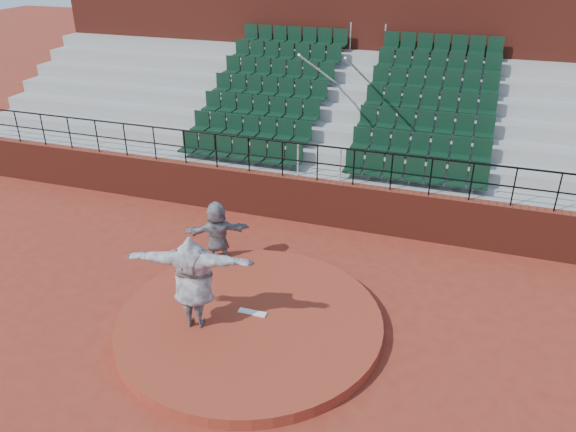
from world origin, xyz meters
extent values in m
plane|color=maroon|center=(0.00, 0.00, 0.00)|extent=(90.00, 90.00, 0.00)
cylinder|color=maroon|center=(0.00, 0.00, 0.12)|extent=(5.50, 5.50, 0.25)
cube|color=white|center=(0.00, 0.15, 0.27)|extent=(0.60, 0.15, 0.03)
cube|color=maroon|center=(0.00, 5.00, 0.65)|extent=(24.00, 0.30, 1.30)
cylinder|color=black|center=(0.00, 5.00, 2.30)|extent=(24.00, 0.05, 0.05)
cylinder|color=black|center=(0.00, 5.00, 1.80)|extent=(24.00, 0.04, 0.04)
cylinder|color=black|center=(-10.00, 5.00, 1.80)|extent=(0.04, 0.04, 1.00)
cylinder|color=black|center=(-9.00, 5.00, 1.80)|extent=(0.04, 0.04, 1.00)
cylinder|color=black|center=(-8.00, 5.00, 1.80)|extent=(0.04, 0.04, 1.00)
cylinder|color=black|center=(-7.00, 5.00, 1.80)|extent=(0.04, 0.04, 1.00)
cylinder|color=black|center=(-6.00, 5.00, 1.80)|extent=(0.04, 0.04, 1.00)
cylinder|color=black|center=(-5.00, 5.00, 1.80)|extent=(0.04, 0.04, 1.00)
cylinder|color=black|center=(-4.00, 5.00, 1.80)|extent=(0.04, 0.04, 1.00)
cylinder|color=black|center=(-3.00, 5.00, 1.80)|extent=(0.04, 0.04, 1.00)
cylinder|color=black|center=(-2.00, 5.00, 1.80)|extent=(0.04, 0.04, 1.00)
cylinder|color=black|center=(-1.00, 5.00, 1.80)|extent=(0.04, 0.04, 1.00)
cylinder|color=black|center=(0.00, 5.00, 1.80)|extent=(0.04, 0.04, 1.00)
cylinder|color=black|center=(1.00, 5.00, 1.80)|extent=(0.04, 0.04, 1.00)
cylinder|color=black|center=(2.00, 5.00, 1.80)|extent=(0.04, 0.04, 1.00)
cylinder|color=black|center=(3.00, 5.00, 1.80)|extent=(0.04, 0.04, 1.00)
cylinder|color=black|center=(4.00, 5.00, 1.80)|extent=(0.04, 0.04, 1.00)
cylinder|color=black|center=(5.00, 5.00, 1.80)|extent=(0.04, 0.04, 1.00)
cylinder|color=black|center=(6.00, 5.00, 1.80)|extent=(0.04, 0.04, 1.00)
cube|color=#9B9C96|center=(0.00, 5.58, 0.65)|extent=(24.00, 0.85, 1.30)
cube|color=black|center=(-2.53, 5.59, 1.66)|extent=(3.85, 0.48, 0.72)
cube|color=black|center=(2.53, 5.59, 1.66)|extent=(3.85, 0.48, 0.72)
cube|color=#9B9C96|center=(0.00, 6.43, 0.85)|extent=(24.00, 0.85, 1.70)
cube|color=black|center=(-2.53, 6.44, 2.06)|extent=(3.85, 0.48, 0.72)
cube|color=black|center=(2.53, 6.44, 2.06)|extent=(3.85, 0.48, 0.72)
cube|color=#9B9C96|center=(0.00, 7.28, 1.05)|extent=(24.00, 0.85, 2.10)
cube|color=black|center=(-2.53, 7.29, 2.46)|extent=(3.85, 0.48, 0.72)
cube|color=black|center=(2.53, 7.29, 2.46)|extent=(3.85, 0.48, 0.72)
cube|color=#9B9C96|center=(0.00, 8.12, 1.25)|extent=(24.00, 0.85, 2.50)
cube|color=black|center=(-2.53, 8.13, 2.86)|extent=(3.85, 0.48, 0.72)
cube|color=black|center=(2.53, 8.13, 2.86)|extent=(3.85, 0.48, 0.72)
cube|color=#9B9C96|center=(0.00, 8.97, 1.45)|extent=(24.00, 0.85, 2.90)
cube|color=black|center=(-2.53, 8.98, 3.26)|extent=(3.85, 0.48, 0.72)
cube|color=black|center=(2.53, 8.98, 3.26)|extent=(3.85, 0.48, 0.72)
cube|color=#9B9C96|center=(0.00, 9.82, 1.65)|extent=(24.00, 0.85, 3.30)
cube|color=black|center=(-2.53, 9.83, 3.66)|extent=(3.85, 0.48, 0.72)
cube|color=black|center=(2.53, 9.83, 3.66)|extent=(3.85, 0.48, 0.72)
cube|color=#9B9C96|center=(0.00, 10.68, 1.85)|extent=(24.00, 0.85, 3.70)
cube|color=black|center=(-2.53, 10.69, 4.06)|extent=(3.85, 0.48, 0.72)
cube|color=black|center=(2.53, 10.69, 4.06)|extent=(3.85, 0.48, 0.72)
cylinder|color=silver|center=(-0.60, 8.12, 3.40)|extent=(0.06, 5.97, 2.46)
cylinder|color=silver|center=(0.60, 8.12, 3.40)|extent=(0.06, 5.97, 2.46)
cube|color=maroon|center=(0.00, 12.60, 3.55)|extent=(24.00, 3.00, 7.10)
imported|color=black|center=(-0.95, -0.52, 1.27)|extent=(2.58, 1.16, 2.03)
imported|color=black|center=(-1.66, 2.06, 0.85)|extent=(1.62, 1.20, 1.70)
camera|label=1|loc=(3.74, -8.66, 7.39)|focal=35.00mm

